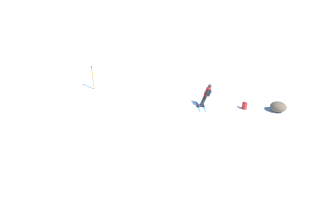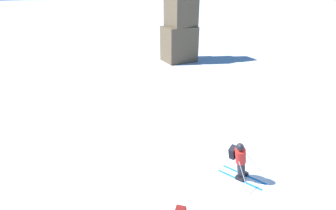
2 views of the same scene
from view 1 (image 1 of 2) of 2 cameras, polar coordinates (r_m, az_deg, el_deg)
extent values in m
plane|color=white|center=(18.02, 9.13, -0.70)|extent=(300.00, 300.00, 0.00)
cube|color=#1E7AC6|center=(18.17, 7.69, -0.33)|extent=(0.76, 1.51, 0.01)
cube|color=#1E7AC6|center=(18.10, 6.58, -0.37)|extent=(0.76, 1.51, 0.01)
cube|color=black|center=(18.14, 7.71, -0.15)|extent=(0.24, 0.31, 0.12)
cube|color=black|center=(18.07, 6.59, -0.19)|extent=(0.24, 0.31, 0.12)
cylinder|color=black|center=(17.95, 7.74, 1.02)|extent=(0.56, 0.44, 0.80)
cylinder|color=red|center=(17.73, 8.57, 2.91)|extent=(0.61, 0.52, 0.67)
sphere|color=tan|center=(17.61, 9.07, 4.05)|extent=(0.34, 0.31, 0.27)
sphere|color=black|center=(17.61, 9.10, 4.13)|extent=(0.39, 0.36, 0.31)
cube|color=black|center=(17.49, 8.78, 2.65)|extent=(0.45, 0.33, 0.51)
cylinder|color=#B7B7BC|center=(18.30, 8.92, 1.55)|extent=(0.20, 0.50, 1.03)
cylinder|color=#B7B7BC|center=(18.10, 6.35, 1.68)|extent=(0.96, 0.15, 1.18)
cube|color=#AD231E|center=(18.33, 16.30, -0.23)|extent=(0.37, 0.36, 0.44)
cube|color=maroon|center=(18.22, 16.40, 0.48)|extent=(0.33, 0.33, 0.06)
ellipsoid|color=brown|center=(18.70, 22.88, -0.36)|extent=(1.06, 0.90, 0.69)
cylinder|color=orange|center=(21.21, -16.05, 5.78)|extent=(0.08, 0.08, 1.97)
cylinder|color=red|center=(20.94, -16.34, 7.92)|extent=(0.13, 0.13, 0.10)
camera|label=2|loc=(21.41, 27.34, 18.31)|focal=28.00mm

